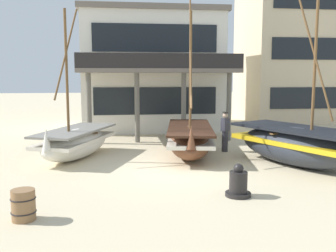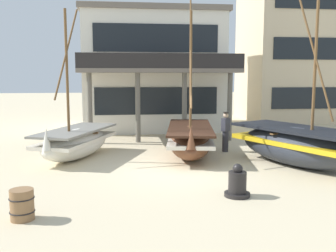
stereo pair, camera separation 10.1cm
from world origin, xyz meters
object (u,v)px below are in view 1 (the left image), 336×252
(fishing_boat_centre_large, at_px, (190,139))
(capstan_winch, at_px, (238,184))
(fisherman_by_hull, at_px, (225,132))
(harbor_building_main, at_px, (150,71))
(wooden_barrel, at_px, (23,205))
(fishing_boat_near_left, at_px, (76,142))
(harbor_building_annex, at_px, (303,52))
(fishing_boat_far_right, at_px, (297,144))

(fishing_boat_centre_large, height_order, capstan_winch, fishing_boat_centre_large)
(fisherman_by_hull, bearing_deg, harbor_building_main, 106.31)
(wooden_barrel, bearing_deg, fishing_boat_near_left, 85.72)
(fishing_boat_near_left, distance_m, capstan_winch, 7.23)
(harbor_building_annex, bearing_deg, fishing_boat_near_left, -142.35)
(fishing_boat_far_right, height_order, harbor_building_annex, harbor_building_annex)
(fishing_boat_far_right, height_order, harbor_building_main, harbor_building_main)
(wooden_barrel, distance_m, harbor_building_annex, 24.16)
(capstan_winch, xyz_separation_m, harbor_building_main, (-1.09, 14.21, 3.15))
(fishing_boat_near_left, relative_size, fishing_boat_far_right, 0.97)
(capstan_winch, bearing_deg, fisherman_by_hull, 77.39)
(fishing_boat_centre_large, distance_m, capstan_winch, 5.40)
(fishing_boat_far_right, distance_m, capstan_winch, 4.52)
(fishing_boat_far_right, relative_size, harbor_building_annex, 0.60)
(fishing_boat_near_left, height_order, fisherman_by_hull, fishing_boat_near_left)
(fishing_boat_centre_large, relative_size, fishing_boat_far_right, 1.06)
(harbor_building_main, bearing_deg, fishing_boat_far_right, -68.83)
(fishing_boat_far_right, bearing_deg, harbor_building_main, 111.17)
(fishing_boat_centre_large, distance_m, harbor_building_annex, 16.19)
(harbor_building_main, xyz_separation_m, harbor_building_annex, (11.28, 2.76, 1.41))
(capstan_winch, bearing_deg, fishing_boat_near_left, 131.40)
(harbor_building_main, relative_size, harbor_building_annex, 0.96)
(fishing_boat_near_left, bearing_deg, fishing_boat_far_right, -15.67)
(fishing_boat_centre_large, height_order, fisherman_by_hull, fishing_boat_centre_large)
(fisherman_by_hull, xyz_separation_m, harbor_building_annex, (8.86, 11.03, 4.06))
(harbor_building_annex, bearing_deg, fishing_boat_centre_large, -132.14)
(wooden_barrel, bearing_deg, capstan_winch, 11.17)
(fishing_boat_far_right, xyz_separation_m, harbor_building_main, (-4.27, 11.02, 2.73))
(fishing_boat_far_right, relative_size, fisherman_by_hull, 3.49)
(fisherman_by_hull, relative_size, harbor_building_annex, 0.17)
(fishing_boat_near_left, xyz_separation_m, fishing_boat_far_right, (7.96, -2.23, 0.12))
(fishing_boat_near_left, bearing_deg, fisherman_by_hull, 4.92)
(fisherman_by_hull, xyz_separation_m, capstan_winch, (-1.33, -5.95, -0.50))
(wooden_barrel, xyz_separation_m, harbor_building_main, (4.18, 15.25, 3.13))
(fishing_boat_centre_large, bearing_deg, fishing_boat_near_left, 179.57)
(capstan_winch, height_order, harbor_building_main, harbor_building_main)
(capstan_winch, xyz_separation_m, harbor_building_annex, (10.19, 16.97, 4.56))
(fishing_boat_near_left, height_order, wooden_barrel, fishing_boat_near_left)
(fishing_boat_near_left, xyz_separation_m, fishing_boat_centre_large, (4.49, -0.03, 0.02))
(wooden_barrel, height_order, harbor_building_main, harbor_building_main)
(fishing_boat_centre_large, relative_size, fisherman_by_hull, 3.71)
(harbor_building_main, distance_m, harbor_building_annex, 11.70)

